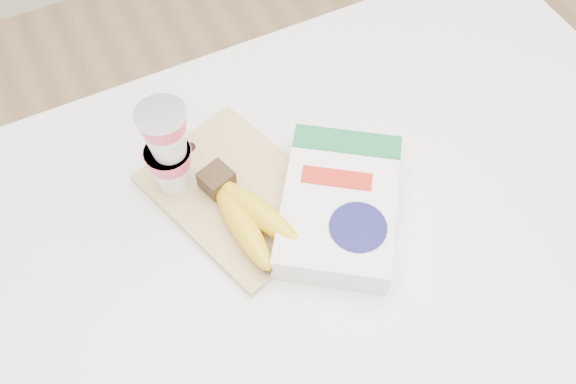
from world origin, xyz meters
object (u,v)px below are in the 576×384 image
(cutting_board, at_px, (239,193))
(bananas, at_px, (247,215))
(table, at_px, (312,341))
(cereal_box, at_px, (339,205))
(yogurt_stack, at_px, (168,148))

(cutting_board, relative_size, bananas, 1.38)
(table, xyz_separation_m, cereal_box, (0.04, 0.02, 0.53))
(bananas, bearing_deg, cutting_board, 79.40)
(table, relative_size, yogurt_stack, 7.42)
(cutting_board, distance_m, bananas, 0.07)
(table, xyz_separation_m, yogurt_stack, (-0.17, 0.18, 0.61))
(bananas, bearing_deg, yogurt_stack, 121.97)
(cutting_board, relative_size, cereal_box, 0.94)
(yogurt_stack, xyz_separation_m, cereal_box, (0.21, -0.16, -0.08))
(cutting_board, height_order, bananas, bananas)
(table, height_order, cutting_board, cutting_board)
(bananas, distance_m, cereal_box, 0.15)
(cutting_board, distance_m, yogurt_stack, 0.15)
(table, bearing_deg, cutting_board, 125.96)
(cutting_board, bearing_deg, yogurt_stack, 127.56)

